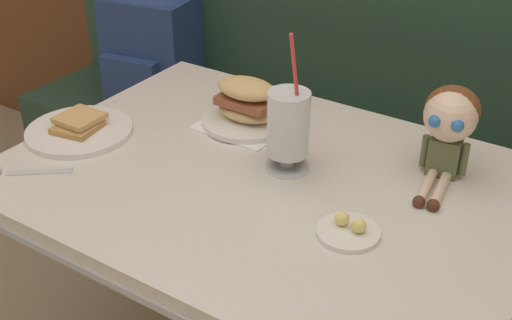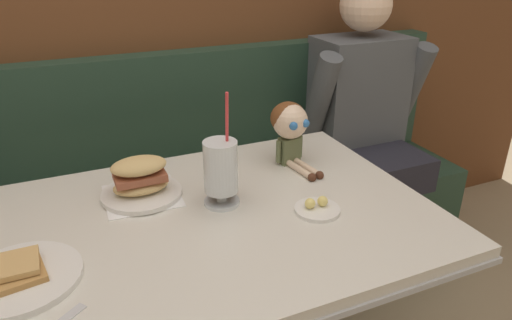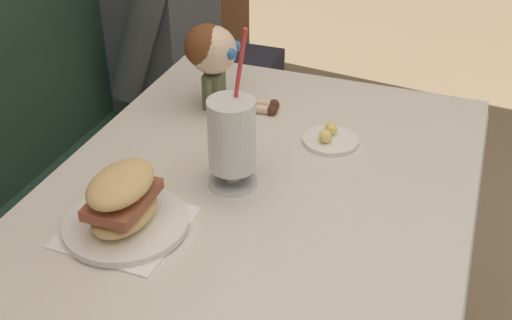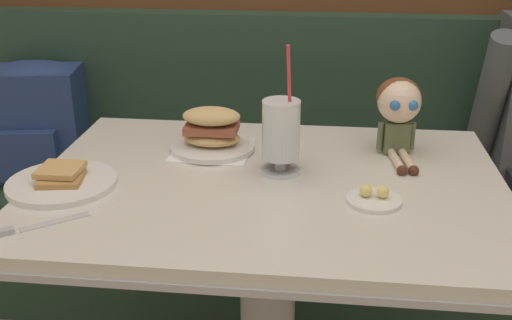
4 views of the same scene
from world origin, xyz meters
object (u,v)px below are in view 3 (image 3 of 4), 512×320
object	(u,v)px
seated_doll	(213,54)
diner_patron	(174,10)
butter_saucer	(330,139)
milkshake_glass	(232,138)
sandwich_plate	(124,206)

from	to	relation	value
seated_doll	diner_patron	xyz separation A→B (m)	(0.55, 0.37, -0.13)
butter_saucer	diner_patron	size ratio (longest dim) A/B	0.15
milkshake_glass	seated_doll	world-z (taller)	milkshake_glass
milkshake_glass	butter_saucer	distance (m)	0.27
butter_saucer	seated_doll	distance (m)	0.33
seated_doll	diner_patron	distance (m)	0.67
sandwich_plate	butter_saucer	size ratio (longest dim) A/B	1.83
milkshake_glass	sandwich_plate	world-z (taller)	milkshake_glass
milkshake_glass	seated_doll	size ratio (longest dim) A/B	1.40
sandwich_plate	seated_doll	bearing A→B (deg)	4.09
milkshake_glass	diner_patron	size ratio (longest dim) A/B	0.39
diner_patron	butter_saucer	bearing A→B (deg)	-132.68
seated_doll	sandwich_plate	bearing A→B (deg)	-175.91
seated_doll	diner_patron	world-z (taller)	diner_patron
milkshake_glass	butter_saucer	bearing A→B (deg)	-32.79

